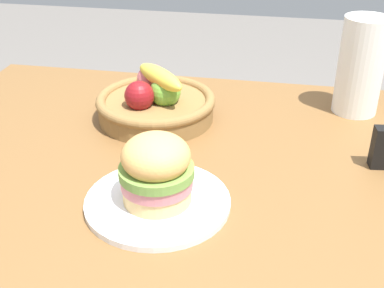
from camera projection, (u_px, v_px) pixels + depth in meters
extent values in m
cube|color=brown|center=(209.00, 165.00, 1.10)|extent=(1.40, 0.90, 0.04)
cylinder|color=brown|center=(42.00, 186.00, 1.70)|extent=(0.07, 0.07, 0.71)
cylinder|color=white|center=(158.00, 202.00, 0.93)|extent=(0.27, 0.27, 0.01)
cylinder|color=#E5BC75|center=(157.00, 192.00, 0.92)|extent=(0.13, 0.13, 0.03)
cylinder|color=#C67075|center=(157.00, 180.00, 0.91)|extent=(0.13, 0.13, 0.02)
cylinder|color=olive|center=(156.00, 171.00, 0.90)|extent=(0.14, 0.14, 0.02)
ellipsoid|color=#EAAD5D|center=(156.00, 156.00, 0.88)|extent=(0.12, 0.12, 0.08)
cylinder|color=olive|center=(156.00, 109.00, 1.24)|extent=(0.28, 0.28, 0.05)
torus|color=olive|center=(156.00, 100.00, 1.23)|extent=(0.29, 0.29, 0.02)
sphere|color=#6BAD38|center=(165.00, 91.00, 1.20)|extent=(0.07, 0.07, 0.07)
sphere|color=#D16066|center=(152.00, 80.00, 1.26)|extent=(0.08, 0.08, 0.08)
sphere|color=maroon|center=(139.00, 96.00, 1.18)|extent=(0.07, 0.07, 0.07)
ellipsoid|color=yellow|center=(160.00, 77.00, 1.19)|extent=(0.16, 0.16, 0.05)
cylinder|color=white|center=(361.00, 66.00, 1.23)|extent=(0.11, 0.11, 0.24)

